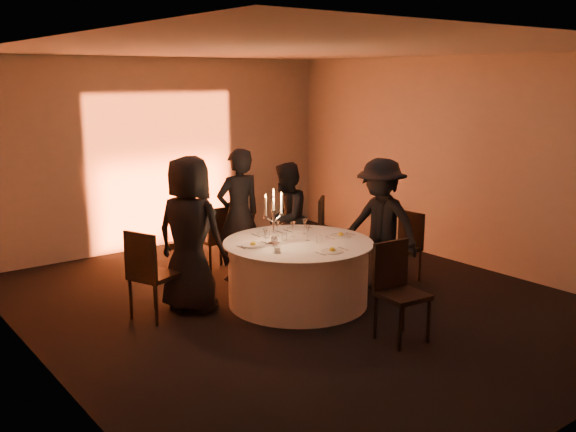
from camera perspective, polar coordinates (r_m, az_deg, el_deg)
floor at (r=7.90m, az=0.89°, el=-7.71°), size 7.00×7.00×0.00m
ceiling at (r=7.42m, az=0.97°, el=14.60°), size 7.00×7.00×0.00m
wall_back at (r=10.46m, az=-11.10°, el=5.49°), size 7.00×0.00×7.00m
wall_left at (r=6.15m, az=-21.57°, el=0.15°), size 0.00×7.00×7.00m
wall_right at (r=9.65m, az=15.10°, el=4.73°), size 0.00×7.00×7.00m
uplighter_fixture at (r=10.47m, az=-10.04°, el=-2.56°), size 0.25×0.12×0.10m
banquet_table at (r=7.77m, az=0.90°, el=-5.05°), size 1.80×1.80×0.77m
chair_left at (r=7.35m, az=-12.28°, el=-4.70°), size 0.59×0.59×1.04m
chair_back_left at (r=9.02m, az=-6.26°, el=-1.71°), size 0.43×0.43×0.94m
chair_back_right at (r=9.01m, az=2.20°, el=-1.23°), size 0.65×0.65×1.05m
chair_right at (r=8.77m, az=10.43°, el=-2.33°), size 0.44×0.44×0.92m
chair_front at (r=6.79m, az=9.69°, el=-6.06°), size 0.49×0.49×1.03m
guest_left at (r=7.51m, az=-8.71°, el=-1.61°), size 0.93×1.06×1.83m
guest_back_left at (r=8.58m, az=-4.40°, el=0.09°), size 0.67×0.45×1.78m
guest_back_right at (r=8.83m, az=-0.19°, el=-0.26°), size 0.95×0.89×1.56m
guest_right at (r=8.24m, az=8.23°, el=-0.79°), size 0.83×1.20×1.70m
plate_left at (r=7.50m, az=-3.11°, el=-2.53°), size 0.36×0.28×0.08m
plate_back_left at (r=8.04m, az=-1.90°, el=-1.55°), size 0.36×0.25×0.01m
plate_back_right at (r=8.28m, az=0.91°, el=-1.14°), size 0.35×0.29×0.01m
plate_right at (r=7.94m, az=4.69°, el=-1.68°), size 0.36×0.26×0.08m
plate_front at (r=7.24m, az=3.94°, el=-3.05°), size 0.36×0.25×0.08m
coffee_cup at (r=7.19m, az=-0.97°, el=-3.05°), size 0.11×0.11×0.07m
candelabra at (r=7.47m, az=-1.28°, el=-0.83°), size 0.28×0.14×0.67m
wine_glass_a at (r=7.89m, az=-0.97°, el=-0.84°), size 0.07×0.07×0.19m
wine_glass_b at (r=8.01m, az=1.46°, el=-0.65°), size 0.07×0.07×0.19m
wine_glass_c at (r=7.52m, az=-2.01°, el=-1.52°), size 0.07×0.07×0.19m
wine_glass_d at (r=7.86m, az=0.44°, el=-0.90°), size 0.07×0.07×0.19m
wine_glass_e at (r=7.68m, az=1.77°, el=-1.21°), size 0.07×0.07×0.19m
tumbler_a at (r=7.61m, az=2.76°, el=-2.08°), size 0.07×0.07×0.09m
tumbler_b at (r=7.72m, az=-0.33°, el=-1.84°), size 0.07×0.07×0.09m
tumbler_c at (r=7.43m, az=-1.15°, el=-2.41°), size 0.07×0.07×0.09m
tumbler_d at (r=7.83m, az=-1.87°, el=-1.66°), size 0.07×0.07×0.09m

